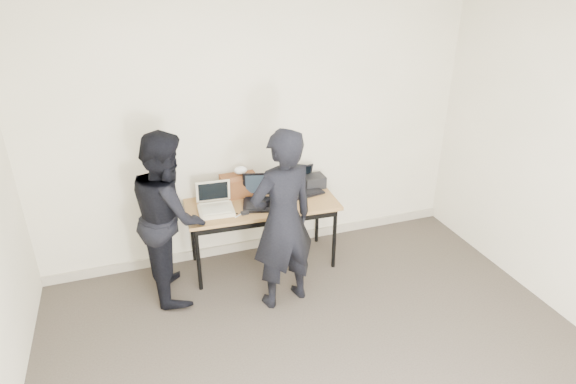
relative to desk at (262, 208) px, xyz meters
name	(u,v)px	position (x,y,z in m)	size (l,w,h in m)	color
room	(358,243)	(0.07, -1.90, 0.69)	(4.60, 4.60, 2.80)	#403830
desk	(262,208)	(0.00, 0.00, 0.00)	(1.53, 0.72, 0.72)	olive
laptop_beige	(215,205)	(-0.47, 0.00, 0.11)	(0.35, 0.34, 0.27)	beige
laptop_center	(262,197)	(0.00, 0.00, 0.13)	(0.46, 0.45, 0.29)	black
laptop_right	(302,186)	(0.48, 0.14, 0.12)	(0.39, 0.38, 0.25)	black
leather_satchel	(238,185)	(-0.18, 0.23, 0.19)	(0.36, 0.19, 0.25)	brown
tissue	(241,170)	(-0.15, 0.23, 0.34)	(0.13, 0.10, 0.08)	white
equipment_box	(314,181)	(0.63, 0.19, 0.12)	(0.22, 0.19, 0.13)	black
power_brick	(245,213)	(-0.22, -0.17, 0.07)	(0.07, 0.04, 0.03)	black
cables	(266,202)	(0.05, 0.01, 0.06)	(1.14, 0.49, 0.01)	silver
person_typist	(283,221)	(0.01, -0.63, 0.19)	(0.62, 0.41, 1.69)	black
person_observer	(169,216)	(-0.91, -0.13, 0.15)	(0.78, 0.61, 1.61)	black
baseboard	(261,243)	(0.07, 0.34, -0.61)	(4.50, 0.03, 0.10)	#ACA38F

